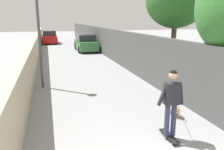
{
  "coord_description": "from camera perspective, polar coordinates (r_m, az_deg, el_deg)",
  "views": [
    {
      "loc": [
        -2.59,
        1.88,
        2.98
      ],
      "look_at": [
        5.05,
        -0.29,
        1.0
      ],
      "focal_mm": 36.43,
      "sensor_mm": 36.0,
      "label": 1
    }
  ],
  "objects": [
    {
      "name": "dog",
      "position": [
        7.41,
        15.42,
        -7.94
      ],
      "size": [
        1.52,
        0.98,
        1.06
      ],
      "color": "tan",
      "rests_on": "ground"
    },
    {
      "name": "ground_plane",
      "position": [
        16.96,
        -9.22,
        3.7
      ],
      "size": [
        80.0,
        80.0,
        0.0
      ],
      "primitive_type": "plane",
      "color": "gray"
    },
    {
      "name": "lamp_post",
      "position": [
        10.16,
        -18.13,
        13.71
      ],
      "size": [
        0.36,
        0.36,
        4.47
      ],
      "color": "#4C4C51",
      "rests_on": "ground"
    },
    {
      "name": "car_near",
      "position": [
        21.78,
        -6.6,
        7.94
      ],
      "size": [
        4.23,
        1.8,
        1.54
      ],
      "color": "#336B38",
      "rests_on": "ground"
    },
    {
      "name": "car_far",
      "position": [
        29.24,
        -15.39,
        9.06
      ],
      "size": [
        3.8,
        1.8,
        1.54
      ],
      "color": "#B71414",
      "rests_on": "ground"
    },
    {
      "name": "wall_left",
      "position": [
        14.77,
        -19.06,
        4.81
      ],
      "size": [
        48.0,
        0.3,
        1.63
      ],
      "primitive_type": "cube",
      "color": "tan",
      "rests_on": "ground"
    },
    {
      "name": "person_skateboarder",
      "position": [
        5.75,
        14.75,
        -5.66
      ],
      "size": [
        0.23,
        0.71,
        1.71
      ],
      "color": "#333859",
      "rests_on": "skateboard"
    },
    {
      "name": "fence_right",
      "position": [
        15.42,
        1.78,
        7.04
      ],
      "size": [
        48.0,
        0.3,
        2.23
      ],
      "primitive_type": "cube",
      "color": "#4C4C4C",
      "rests_on": "ground"
    },
    {
      "name": "skateboard",
      "position": [
        6.16,
        14.15,
        -14.65
      ],
      "size": [
        0.81,
        0.23,
        0.08
      ],
      "color": "black",
      "rests_on": "ground"
    },
    {
      "name": "tree_right_mid",
      "position": [
        11.78,
        15.78,
        17.58
      ],
      "size": [
        2.88,
        2.88,
        5.17
      ],
      "color": "brown",
      "rests_on": "ground"
    }
  ]
}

